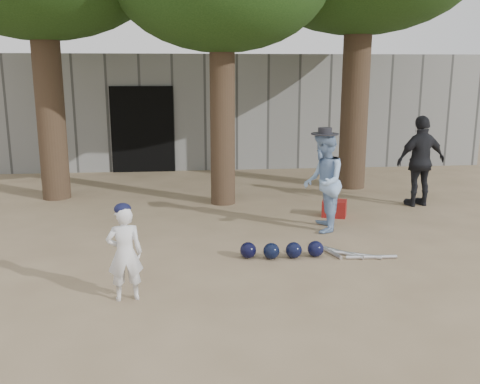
{
  "coord_description": "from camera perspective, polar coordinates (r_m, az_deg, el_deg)",
  "views": [
    {
      "loc": [
        -0.15,
        -6.13,
        2.59
      ],
      "look_at": [
        0.6,
        1.0,
        0.95
      ],
      "focal_mm": 40.0,
      "sensor_mm": 36.0,
      "label": 1
    }
  ],
  "objects": [
    {
      "name": "ground",
      "position": [
        6.66,
        -4.3,
        -10.05
      ],
      "size": [
        70.0,
        70.0,
        0.0
      ],
      "primitive_type": "plane",
      "color": "#937C5E",
      "rests_on": "ground"
    },
    {
      "name": "boy_player",
      "position": [
        6.24,
        -12.19,
        -6.45
      ],
      "size": [
        0.44,
        0.32,
        1.11
      ],
      "primitive_type": "imported",
      "rotation": [
        0.0,
        0.0,
        3.3
      ],
      "color": "white",
      "rests_on": "ground"
    },
    {
      "name": "spectator_blue",
      "position": [
        8.76,
        8.86,
        1.04
      ],
      "size": [
        0.76,
        0.9,
        1.63
      ],
      "primitive_type": "imported",
      "rotation": [
        0.0,
        0.0,
        4.51
      ],
      "color": "#8DAFDA",
      "rests_on": "ground"
    },
    {
      "name": "spectator_dark",
      "position": [
        10.88,
        18.73,
        3.13
      ],
      "size": [
        1.09,
        0.63,
        1.75
      ],
      "primitive_type": "imported",
      "rotation": [
        0.0,
        0.0,
        3.34
      ],
      "color": "black",
      "rests_on": "ground"
    },
    {
      "name": "red_bag",
      "position": [
        9.81,
        10.02,
        -1.73
      ],
      "size": [
        0.51,
        0.45,
        0.3
      ],
      "primitive_type": "cube",
      "rotation": [
        0.0,
        0.0,
        -0.37
      ],
      "color": "maroon",
      "rests_on": "ground"
    },
    {
      "name": "back_building",
      "position": [
        16.5,
        -5.56,
        9.02
      ],
      "size": [
        16.0,
        5.24,
        3.0
      ],
      "color": "gray",
      "rests_on": "ground"
    },
    {
      "name": "helmet_row",
      "position": [
        7.59,
        4.53,
        -6.19
      ],
      "size": [
        1.19,
        0.3,
        0.23
      ],
      "color": "black",
      "rests_on": "ground"
    },
    {
      "name": "bat_pile",
      "position": [
        7.85,
        11.52,
        -6.44
      ],
      "size": [
        1.04,
        0.79,
        0.06
      ],
      "color": "silver",
      "rests_on": "ground"
    }
  ]
}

